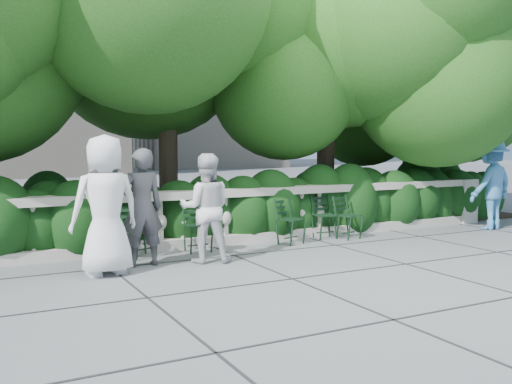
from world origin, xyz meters
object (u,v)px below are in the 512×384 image
chair_c (201,253)px  chair_d (354,240)px  chair_e (297,245)px  chair_f (329,240)px  person_woman_grey (142,207)px  chair_a (116,262)px  person_casual_man (206,208)px  person_businessman (105,205)px  person_older_blue (491,184)px  chair_b (146,258)px

chair_c → chair_d: same height
chair_d → chair_e: bearing=163.3°
chair_e → chair_f: (0.82, 0.19, 0.00)m
chair_e → person_woman_grey: size_ratio=0.48×
chair_a → person_casual_man: 1.61m
chair_d → person_casual_man: 3.39m
person_businessman → person_older_blue: person_businessman is taller
chair_d → person_woman_grey: 4.29m
chair_d → person_businessman: person_businessman is taller
chair_e → person_older_blue: size_ratio=0.44×
chair_d → chair_f: bearing=136.0°
person_woman_grey → person_older_blue: (7.54, 0.10, 0.08)m
chair_a → chair_c: 1.42m
chair_f → person_older_blue: size_ratio=0.44×
chair_e → person_businessman: (-3.55, -0.73, 0.97)m
chair_c → person_woman_grey: 1.50m
chair_f → chair_a: bearing=-172.1°
chair_b → chair_c: bearing=-20.9°
chair_d → person_casual_man: (-3.25, -0.54, 0.83)m
chair_a → person_casual_man: person_casual_man is taller
person_older_blue → chair_f: bearing=-15.2°
person_casual_man → chair_b: bearing=-23.3°
person_woman_grey → person_older_blue: bearing=-179.9°
chair_b → chair_d: bearing=-19.7°
chair_f → person_casual_man: 3.05m
chair_a → chair_d: size_ratio=1.00×
chair_d → chair_f: same height
chair_b → person_older_blue: size_ratio=0.44×
person_woman_grey → chair_f: bearing=-171.6°
chair_a → chair_f: 4.06m
chair_a → person_woman_grey: person_woman_grey is taller
chair_b → chair_a: bearing=174.2°
chair_c → person_woman_grey: size_ratio=0.48×
chair_e → chair_f: bearing=-5.4°
person_woman_grey → person_businessman: bearing=27.8°
chair_d → person_casual_man: person_casual_man is taller
chair_b → person_woman_grey: person_woman_grey is taller
person_older_blue → chair_b: bearing=-11.0°
chair_b → chair_e: bearing=-19.8°
chair_c → chair_d: 3.06m
chair_c → chair_b: bearing=177.8°
chair_f → person_casual_man: person_casual_man is taller
chair_e → person_businessman: 3.76m
chair_b → person_casual_man: person_casual_man is taller
person_businessman → person_woman_grey: (0.61, 0.33, -0.10)m
chair_a → chair_f: size_ratio=1.00×
person_older_blue → chair_e: bearing=-11.5°
chair_b → person_businessman: 1.53m
chair_a → chair_d: 4.48m
chair_a → chair_c: same height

